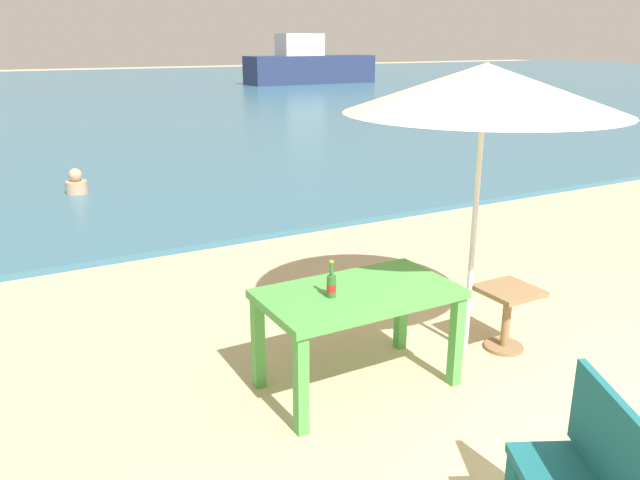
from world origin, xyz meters
TOP-DOWN VIEW (x-y plane):
  - ground_plane at (0.00, 0.00)m, footprint 120.00×120.00m
  - sea_water at (0.00, 30.00)m, footprint 120.00×50.00m
  - picnic_table_green at (-1.16, 1.40)m, footprint 1.40×0.80m
  - beer_bottle_amber at (-1.39, 1.38)m, footprint 0.07×0.07m
  - patio_umbrella at (-0.05, 1.45)m, footprint 2.10×2.10m
  - side_table_wood at (0.23, 1.29)m, footprint 0.44×0.44m
  - swimmer_person at (-2.01, 8.55)m, footprint 0.34×0.34m
  - boat_barge at (14.06, 30.63)m, footprint 7.46×2.03m

SIDE VIEW (x-z plane):
  - ground_plane at x=0.00m, z-range 0.00..0.00m
  - sea_water at x=0.00m, z-range 0.00..0.08m
  - swimmer_person at x=-2.01m, z-range 0.03..0.44m
  - side_table_wood at x=0.23m, z-range 0.08..0.62m
  - picnic_table_green at x=-1.16m, z-range 0.27..1.03m
  - beer_bottle_amber at x=-1.39m, z-range 0.72..0.99m
  - boat_barge at x=14.06m, z-range -0.30..2.41m
  - patio_umbrella at x=-0.05m, z-range 0.97..3.27m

